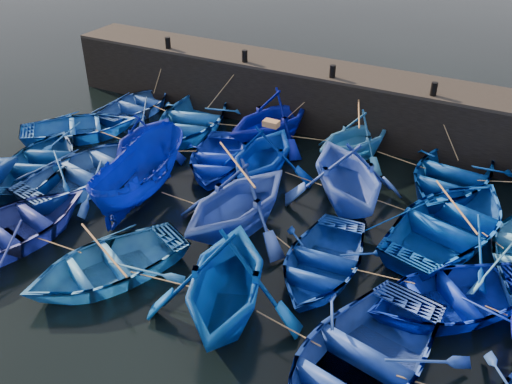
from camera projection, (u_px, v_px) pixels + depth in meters
The scene contains 31 objects.
ground at pixel (205, 262), 16.89m from camera, with size 120.00×120.00×0.00m, color black.
quay_wall at pixel (338, 102), 24.12m from camera, with size 26.00×2.50×2.50m, color black.
quay_top at pixel (340, 72), 23.43m from camera, with size 26.00×2.50×0.12m, color black.
bollard_0 at pixel (168, 43), 25.83m from camera, with size 0.24×0.24×0.50m, color black.
bollard_1 at pixel (245, 56), 24.21m from camera, with size 0.24×0.24×0.50m, color black.
bollard_2 at pixel (333, 71), 22.59m from camera, with size 0.24×0.24×0.50m, color black.
bollard_3 at pixel (434, 89), 20.97m from camera, with size 0.24×0.24×0.50m, color black.
boat_0 at pixel (138, 104), 25.96m from camera, with size 3.09×4.32×0.90m, color #224A9C.
boat_1 at pixel (191, 118), 24.30m from camera, with size 4.03×5.64×1.17m, color #134C99.
boat_2 at pixel (271, 118), 22.92m from camera, with size 3.82×4.43×2.33m, color #010B85.
boat_3 at pixel (356, 136), 21.86m from camera, with size 3.27×3.80×2.00m, color blue.
boat_4 at pixel (451, 174), 20.22m from camera, with size 3.94×5.51×1.14m, color navy.
boat_6 at pixel (79, 127), 23.77m from camera, with size 3.34×4.67×0.97m, color blue.
boat_7 at pixel (144, 137), 21.89m from camera, with size 3.17×3.67×1.93m, color #0B1A9C.
boat_8 at pixel (216, 159), 21.45m from camera, with size 3.12×4.36×0.90m, color #0B26C0.
boat_9 at pixel (263, 153), 20.44m from camera, with size 3.63×4.21×2.22m, color #002998.
boat_10 at pixel (348, 173), 18.86m from camera, with size 4.13×4.79×2.52m, color blue.
boat_11 at pixel (452, 223), 17.56m from camera, with size 4.14×5.79×1.20m, color #023796.
boat_13 at pixel (40, 163), 21.04m from camera, with size 3.54×4.95×1.03m, color navy.
boat_14 at pixel (90, 169), 20.52m from camera, with size 3.94×5.51×1.14m, color #2854A5.
boat_15 at pixel (139, 175), 19.33m from camera, with size 1.90×5.04×1.95m, color #011186.
boat_16 at pixel (237, 200), 17.52m from camera, with size 4.04×4.69×2.47m, color #27439F.
boat_17 at pixel (321, 261), 16.16m from camera, with size 3.21×4.48×0.93m, color navy.
boat_18 at pixel (449, 296), 14.87m from camera, with size 3.38×4.73×0.98m, color #051EAB.
boat_21 at pixel (11, 228), 17.42m from camera, with size 3.78×5.28×1.09m, color navy.
boat_22 at pixel (106, 264), 16.02m from camera, with size 3.39×4.73×0.98m, color blue.
boat_23 at pixel (225, 279), 14.32m from camera, with size 4.06×4.71×2.48m, color #03419F.
boat_24 at pixel (358, 360), 12.93m from camera, with size 4.02×5.61×1.16m, color navy.
wooden_crate at pixel (271, 123), 19.68m from camera, with size 0.55×0.34×0.21m, color #996D42.
mooring_ropes at pixel (281, 165), 20.11m from camera, with size 17.09×11.54×2.10m.
loose_oars at pixel (297, 177), 17.79m from camera, with size 10.42×12.22×1.54m.
Camera 1 is at (7.66, -11.00, 10.58)m, focal length 40.00 mm.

